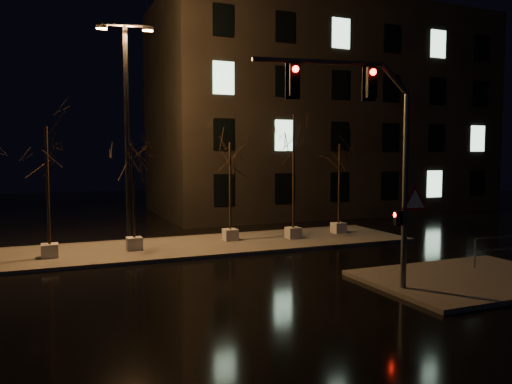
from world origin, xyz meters
name	(u,v)px	position (x,y,z in m)	size (l,w,h in m)	color
ground	(228,279)	(0.00, 0.00, 0.00)	(90.00, 90.00, 0.00)	black
median	(184,247)	(0.00, 6.00, 0.07)	(22.00, 5.00, 0.15)	#4D4A45
sidewalk_corner	(470,279)	(7.50, -3.50, 0.07)	(7.00, 5.00, 0.15)	#4D4A45
building	(320,113)	(14.00, 18.00, 7.50)	(25.00, 12.00, 15.00)	black
tree_1	(47,156)	(-5.70, 5.51, 4.26)	(1.80, 1.80, 5.42)	beige
tree_2	(133,167)	(-2.27, 5.85, 3.78)	(1.80, 1.80, 4.79)	beige
tree_3	(230,164)	(2.42, 6.50, 3.85)	(1.80, 1.80, 4.88)	beige
tree_4	(294,142)	(5.50, 5.82, 4.93)	(1.80, 1.80, 6.31)	beige
tree_5	(339,164)	(8.51, 6.43, 3.83)	(1.80, 1.80, 4.84)	beige
traffic_signal_mast	(373,142)	(3.39, -3.54, 4.69)	(5.59, 1.09, 6.92)	slate
streetlight_main	(127,121)	(-2.42, 6.42, 5.80)	(2.44, 0.79, 9.79)	black
guard_rail_a	(502,246)	(10.00, -2.60, 0.87)	(2.54, 0.26, 1.10)	slate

